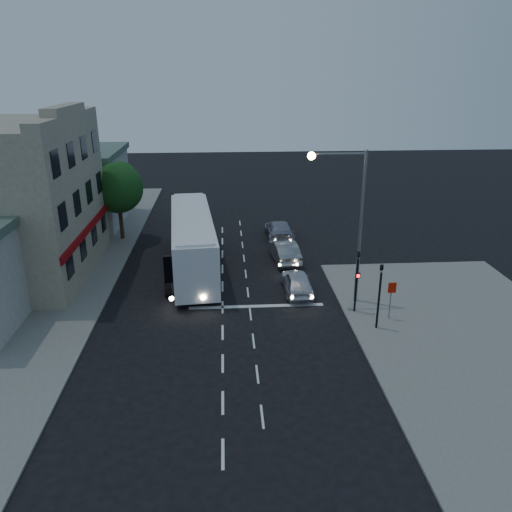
{
  "coord_description": "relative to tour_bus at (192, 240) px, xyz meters",
  "views": [
    {
      "loc": [
        0.29,
        -24.58,
        13.27
      ],
      "look_at": [
        2.15,
        4.62,
        2.2
      ],
      "focal_mm": 35.0,
      "sensor_mm": 36.0,
      "label": 1
    }
  ],
  "objects": [
    {
      "name": "sidewalk_near",
      "position": [
        15.01,
        -12.15,
        -2.08
      ],
      "size": [
        12.0,
        24.0,
        0.12
      ],
      "primitive_type": "cube",
      "color": "slate",
      "rests_on": "ground"
    },
    {
      "name": "road_markings",
      "position": [
        3.3,
        -4.84,
        -2.13
      ],
      "size": [
        8.0,
        30.55,
        0.01
      ],
      "color": "silver",
      "rests_on": "ground"
    },
    {
      "name": "streetlight",
      "position": [
        9.36,
        -5.95,
        3.59
      ],
      "size": [
        3.32,
        0.44,
        9.0
      ],
      "color": "slate",
      "rests_on": "sidewalk_near"
    },
    {
      "name": "street_tree",
      "position": [
        -6.2,
        6.87,
        2.36
      ],
      "size": [
        4.0,
        4.0,
        6.2
      ],
      "color": "black",
      "rests_on": "sidewalk_far"
    },
    {
      "name": "car_sedan_a",
      "position": [
        6.52,
        1.15,
        -1.38
      ],
      "size": [
        2.08,
        4.77,
        1.52
      ],
      "primitive_type": "imported",
      "rotation": [
        0.0,
        0.0,
        3.24
      ],
      "color": "gray",
      "rests_on": "ground"
    },
    {
      "name": "ground",
      "position": [
        2.01,
        -8.15,
        -2.14
      ],
      "size": [
        120.0,
        120.0,
        0.0
      ],
      "primitive_type": "plane",
      "color": "black"
    },
    {
      "name": "traffic_signal_main",
      "position": [
        9.61,
        -7.37,
        0.28
      ],
      "size": [
        0.25,
        0.35,
        4.1
      ],
      "color": "black",
      "rests_on": "sidewalk_near"
    },
    {
      "name": "main_building",
      "position": [
        -11.95,
        -0.15,
        3.02
      ],
      "size": [
        10.12,
        12.0,
        11.0
      ],
      "color": "gray",
      "rests_on": "sidewalk_far"
    },
    {
      "name": "car_suv",
      "position": [
        6.7,
        -4.35,
        -1.43
      ],
      "size": [
        1.7,
        4.17,
        1.42
      ],
      "primitive_type": "imported",
      "rotation": [
        0.0,
        0.0,
        3.15
      ],
      "color": "silver",
      "rests_on": "ground"
    },
    {
      "name": "low_building_north",
      "position": [
        -11.49,
        11.85,
        1.25
      ],
      "size": [
        9.4,
        9.4,
        6.5
      ],
      "color": "gray",
      "rests_on": "sidewalk_far"
    },
    {
      "name": "car_sedan_b",
      "position": [
        6.71,
        6.28,
        -1.4
      ],
      "size": [
        2.2,
        5.15,
        1.48
      ],
      "primitive_type": "imported",
      "rotation": [
        0.0,
        0.0,
        3.17
      ],
      "color": "#8E8EA1",
      "rests_on": "ground"
    },
    {
      "name": "traffic_signal_side",
      "position": [
        10.31,
        -9.35,
        0.28
      ],
      "size": [
        0.18,
        0.15,
        4.1
      ],
      "color": "black",
      "rests_on": "sidewalk_near"
    },
    {
      "name": "regulatory_sign",
      "position": [
        11.31,
        -8.39,
        -0.54
      ],
      "size": [
        0.45,
        0.12,
        2.2
      ],
      "color": "slate",
      "rests_on": "sidewalk_near"
    },
    {
      "name": "tour_bus",
      "position": [
        0.0,
        0.0,
        0.0
      ],
      "size": [
        3.87,
        13.09,
        3.96
      ],
      "rotation": [
        0.0,
        0.0,
        0.09
      ],
      "color": "white",
      "rests_on": "ground"
    },
    {
      "name": "sidewalk_far",
      "position": [
        -10.99,
        -0.15,
        -2.08
      ],
      "size": [
        12.0,
        50.0,
        0.12
      ],
      "primitive_type": "cube",
      "color": "slate",
      "rests_on": "ground"
    }
  ]
}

